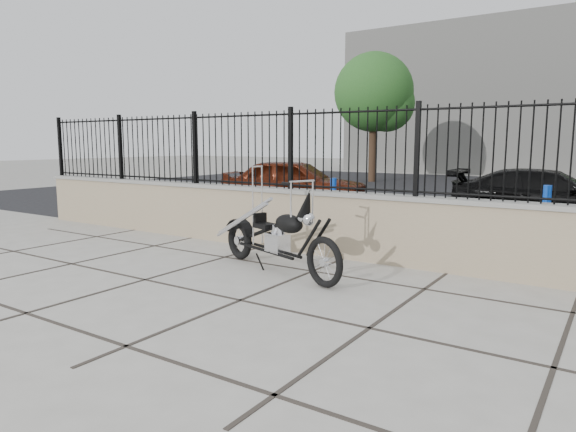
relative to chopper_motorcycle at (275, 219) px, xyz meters
The scene contains 11 objects.
ground_plane 1.48m from the chopper_motorcycle, 71.70° to the right, with size 90.00×90.00×0.00m, color #99968E.
parking_lot 11.29m from the chopper_motorcycle, 87.91° to the left, with size 30.00×30.00×0.00m, color black.
retaining_wall 1.34m from the chopper_motorcycle, 71.96° to the left, with size 14.00×0.36×0.96m, color gray.
iron_fence 1.58m from the chopper_motorcycle, 71.96° to the left, with size 14.00×0.08×1.20m, color black.
background_building 25.48m from the chopper_motorcycle, 89.07° to the left, with size 22.00×6.00×8.00m, color beige.
chopper_motorcycle is the anchor object (origin of this frame).
car_red 6.51m from the chopper_motorcycle, 120.63° to the left, with size 1.51×3.75×1.28m, color #4E190B.
car_black 6.76m from the chopper_motorcycle, 69.02° to the left, with size 1.58×3.89×1.13m, color black.
bollard_a 3.51m from the chopper_motorcycle, 106.27° to the left, with size 0.12×0.12×0.99m, color blue.
bollard_b 4.33m from the chopper_motorcycle, 50.53° to the left, with size 0.12×0.12×1.03m, color blue.
tree_left 16.37m from the chopper_motorcycle, 109.95° to the left, with size 3.32×3.32×5.61m.
Camera 1 is at (3.35, -4.12, 1.67)m, focal length 32.00 mm.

